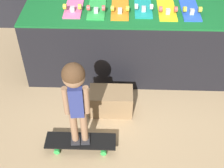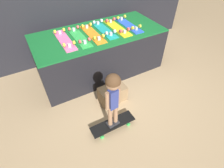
{
  "view_description": "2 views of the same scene",
  "coord_description": "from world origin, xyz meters",
  "px_view_note": "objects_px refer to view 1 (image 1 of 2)",
  "views": [
    {
      "loc": [
        -0.1,
        -2.29,
        2.31
      ],
      "look_at": [
        -0.17,
        -0.21,
        0.4
      ],
      "focal_mm": 50.0,
      "sensor_mm": 36.0,
      "label": 1
    },
    {
      "loc": [
        -1.12,
        -1.81,
        2.09
      ],
      "look_at": [
        -0.24,
        -0.24,
        0.43
      ],
      "focal_mm": 28.0,
      "sensor_mm": 36.0,
      "label": 2
    }
  ],
  "objects_px": {
    "skateboard_orange_on_rack": "(120,1)",
    "skateboard_blue_on_rack": "(188,2)",
    "skateboard_on_floor": "(81,142)",
    "skateboard_pink_on_rack": "(76,0)",
    "skateboard_yellow_on_rack": "(165,2)",
    "skateboard_green_on_rack": "(98,1)",
    "storage_box": "(111,101)",
    "child": "(75,91)"
  },
  "relations": [
    {
      "from": "skateboard_pink_on_rack",
      "to": "skateboard_on_floor",
      "type": "xyz_separation_m",
      "value": [
        0.14,
        -1.27,
        -0.71
      ]
    },
    {
      "from": "skateboard_pink_on_rack",
      "to": "skateboard_yellow_on_rack",
      "type": "height_order",
      "value": "same"
    },
    {
      "from": "skateboard_green_on_rack",
      "to": "skateboard_orange_on_rack",
      "type": "bearing_deg",
      "value": -0.64
    },
    {
      "from": "storage_box",
      "to": "skateboard_blue_on_rack",
      "type": "bearing_deg",
      "value": 46.32
    },
    {
      "from": "skateboard_yellow_on_rack",
      "to": "skateboard_orange_on_rack",
      "type": "bearing_deg",
      "value": -179.68
    },
    {
      "from": "skateboard_orange_on_rack",
      "to": "skateboard_on_floor",
      "type": "distance_m",
      "value": 1.47
    },
    {
      "from": "skateboard_on_floor",
      "to": "storage_box",
      "type": "xyz_separation_m",
      "value": [
        0.25,
        0.46,
        0.05
      ]
    },
    {
      "from": "skateboard_orange_on_rack",
      "to": "skateboard_on_floor",
      "type": "height_order",
      "value": "skateboard_orange_on_rack"
    },
    {
      "from": "skateboard_green_on_rack",
      "to": "skateboard_yellow_on_rack",
      "type": "relative_size",
      "value": 1.0
    },
    {
      "from": "skateboard_yellow_on_rack",
      "to": "skateboard_on_floor",
      "type": "xyz_separation_m",
      "value": [
        -0.78,
        -1.25,
        -0.71
      ]
    },
    {
      "from": "skateboard_pink_on_rack",
      "to": "child",
      "type": "xyz_separation_m",
      "value": [
        0.14,
        -1.27,
        -0.1
      ]
    },
    {
      "from": "skateboard_pink_on_rack",
      "to": "skateboard_blue_on_rack",
      "type": "relative_size",
      "value": 1.0
    },
    {
      "from": "skateboard_on_floor",
      "to": "skateboard_green_on_rack",
      "type": "bearing_deg",
      "value": 85.91
    },
    {
      "from": "skateboard_pink_on_rack",
      "to": "skateboard_yellow_on_rack",
      "type": "relative_size",
      "value": 1.0
    },
    {
      "from": "skateboard_pink_on_rack",
      "to": "child",
      "type": "height_order",
      "value": "child"
    },
    {
      "from": "skateboard_green_on_rack",
      "to": "child",
      "type": "height_order",
      "value": "child"
    },
    {
      "from": "skateboard_green_on_rack",
      "to": "skateboard_orange_on_rack",
      "type": "relative_size",
      "value": 1.0
    },
    {
      "from": "skateboard_yellow_on_rack",
      "to": "skateboard_blue_on_rack",
      "type": "bearing_deg",
      "value": 0.86
    },
    {
      "from": "skateboard_green_on_rack",
      "to": "skateboard_on_floor",
      "type": "relative_size",
      "value": 1.15
    },
    {
      "from": "skateboard_blue_on_rack",
      "to": "skateboard_on_floor",
      "type": "bearing_deg",
      "value": -128.9
    },
    {
      "from": "skateboard_pink_on_rack",
      "to": "skateboard_orange_on_rack",
      "type": "relative_size",
      "value": 1.0
    },
    {
      "from": "skateboard_orange_on_rack",
      "to": "skateboard_blue_on_rack",
      "type": "xyz_separation_m",
      "value": [
        0.69,
        0.01,
        0.0
      ]
    },
    {
      "from": "skateboard_pink_on_rack",
      "to": "child",
      "type": "distance_m",
      "value": 1.28
    },
    {
      "from": "skateboard_green_on_rack",
      "to": "skateboard_on_floor",
      "type": "distance_m",
      "value": 1.44
    },
    {
      "from": "skateboard_pink_on_rack",
      "to": "skateboard_orange_on_rack",
      "type": "distance_m",
      "value": 0.46
    },
    {
      "from": "skateboard_yellow_on_rack",
      "to": "storage_box",
      "type": "distance_m",
      "value": 1.16
    },
    {
      "from": "skateboard_yellow_on_rack",
      "to": "skateboard_blue_on_rack",
      "type": "relative_size",
      "value": 1.0
    },
    {
      "from": "skateboard_on_floor",
      "to": "child",
      "type": "distance_m",
      "value": 0.62
    },
    {
      "from": "skateboard_blue_on_rack",
      "to": "storage_box",
      "type": "relative_size",
      "value": 1.71
    },
    {
      "from": "skateboard_green_on_rack",
      "to": "skateboard_blue_on_rack",
      "type": "height_order",
      "value": "same"
    },
    {
      "from": "skateboard_blue_on_rack",
      "to": "child",
      "type": "distance_m",
      "value": 1.61
    },
    {
      "from": "skateboard_pink_on_rack",
      "to": "child",
      "type": "bearing_deg",
      "value": -83.64
    },
    {
      "from": "skateboard_pink_on_rack",
      "to": "skateboard_on_floor",
      "type": "height_order",
      "value": "skateboard_pink_on_rack"
    },
    {
      "from": "skateboard_pink_on_rack",
      "to": "skateboard_on_floor",
      "type": "distance_m",
      "value": 1.46
    },
    {
      "from": "skateboard_orange_on_rack",
      "to": "skateboard_blue_on_rack",
      "type": "height_order",
      "value": "same"
    },
    {
      "from": "skateboard_green_on_rack",
      "to": "storage_box",
      "type": "relative_size",
      "value": 1.71
    },
    {
      "from": "skateboard_on_floor",
      "to": "child",
      "type": "xyz_separation_m",
      "value": [
        -0.0,
        0.0,
        0.62
      ]
    },
    {
      "from": "skateboard_orange_on_rack",
      "to": "skateboard_yellow_on_rack",
      "type": "height_order",
      "value": "same"
    },
    {
      "from": "skateboard_green_on_rack",
      "to": "skateboard_on_floor",
      "type": "height_order",
      "value": "skateboard_green_on_rack"
    },
    {
      "from": "skateboard_orange_on_rack",
      "to": "child",
      "type": "relative_size",
      "value": 0.84
    },
    {
      "from": "skateboard_orange_on_rack",
      "to": "skateboard_yellow_on_rack",
      "type": "distance_m",
      "value": 0.46
    },
    {
      "from": "storage_box",
      "to": "skateboard_pink_on_rack",
      "type": "bearing_deg",
      "value": 115.92
    }
  ]
}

